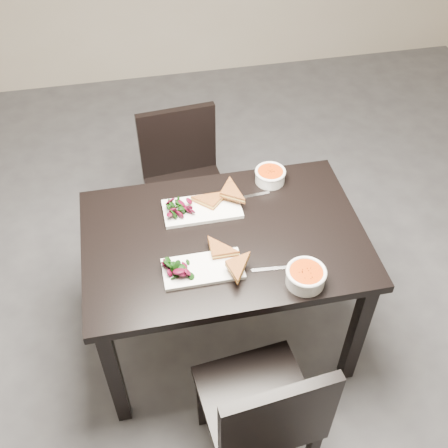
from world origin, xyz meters
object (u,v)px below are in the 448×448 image
at_px(chair_far, 184,177).
at_px(plate_near, 203,269).
at_px(soup_bowl_far, 270,175).
at_px(table, 224,251).
at_px(plate_far, 202,209).
at_px(chair_near, 264,413).
at_px(soup_bowl_near, 306,276).

xyz_separation_m(chair_far, plate_near, (-0.04, -0.89, 0.27)).
xyz_separation_m(plate_near, soup_bowl_far, (0.40, 0.47, 0.03)).
bearing_deg(table, plate_far, 110.93).
bearing_deg(chair_far, table, -89.13).
distance_m(table, plate_far, 0.21).
bearing_deg(plate_near, chair_far, 87.28).
relative_size(chair_near, soup_bowl_near, 5.32).
relative_size(plate_near, plate_far, 0.93).
xyz_separation_m(plate_far, soup_bowl_far, (0.35, 0.13, 0.03)).
distance_m(table, soup_bowl_near, 0.43).
distance_m(table, chair_near, 0.70).
relative_size(table, chair_near, 1.41).
bearing_deg(plate_far, soup_bowl_near, -55.79).
bearing_deg(soup_bowl_far, chair_near, -105.08).
relative_size(table, plate_far, 3.49).
distance_m(soup_bowl_near, soup_bowl_far, 0.61).
bearing_deg(plate_far, chair_near, -84.54).
relative_size(soup_bowl_near, plate_far, 0.46).
height_order(plate_near, soup_bowl_near, soup_bowl_near).
height_order(chair_near, soup_bowl_far, chair_near).
bearing_deg(table, soup_bowl_far, 47.11).
xyz_separation_m(plate_near, plate_far, (0.06, 0.34, 0.00)).
height_order(chair_far, plate_near, chair_far).
height_order(chair_far, soup_bowl_far, chair_far).
xyz_separation_m(table, soup_bowl_far, (0.28, 0.30, 0.14)).
distance_m(chair_far, soup_bowl_far, 0.63).
distance_m(soup_bowl_near, plate_far, 0.58).
bearing_deg(chair_near, soup_bowl_far, 68.84).
distance_m(chair_near, soup_bowl_far, 1.06).
bearing_deg(chair_far, soup_bowl_near, -77.09).
relative_size(chair_near, plate_near, 2.65).
height_order(plate_far, soup_bowl_far, soup_bowl_far).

